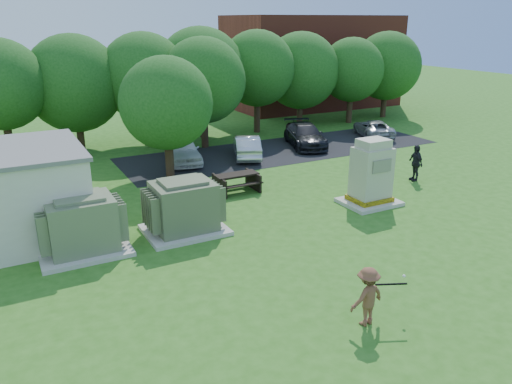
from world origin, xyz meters
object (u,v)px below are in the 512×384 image
transformer_right (184,208)px  person_walking_right (416,163)px  generator_cabinet (371,176)px  batter (367,297)px  car_white (182,150)px  picnic_table (237,180)px  transformer_left (82,226)px  car_silver_b (373,128)px  car_dark (305,135)px  car_silver_a (247,146)px  person_by_generator (366,185)px

transformer_right → person_walking_right: 12.44m
generator_cabinet → batter: generator_cabinet is taller
transformer_right → car_white: (3.33, 9.33, -0.25)m
person_walking_right → car_white: bearing=-121.1°
transformer_right → picnic_table: size_ratio=1.47×
transformer_left → car_silver_b: 22.89m
transformer_right → car_dark: 14.79m
batter → car_silver_b: (15.08, 17.36, -0.24)m
car_dark → car_silver_b: (5.66, 0.09, -0.13)m
car_white → car_silver_a: car_white is taller
person_walking_right → car_silver_b: person_walking_right is taller
car_white → car_silver_a: 3.76m
car_silver_a → generator_cabinet: bearing=119.6°
car_white → car_dark: car_white is taller
transformer_right → car_silver_a: 11.06m
person_by_generator → car_white: size_ratio=0.43×
car_white → generator_cabinet: bearing=-54.4°
car_white → car_silver_a: bearing=-1.9°
car_white → car_dark: (8.19, -0.06, -0.01)m
batter → car_dark: 19.67m
car_dark → car_silver_b: bearing=19.3°
transformer_left → car_dark: bearing=31.3°
batter → car_silver_b: 23.00m
transformer_left → car_dark: transformer_left is taller
batter → person_by_generator: bearing=-135.3°
picnic_table → person_walking_right: bearing=-17.0°
transformer_left → car_silver_b: (20.88, 9.36, -0.39)m
transformer_left → car_dark: size_ratio=0.62×
car_silver_a → car_dark: size_ratio=0.82×
batter → car_white: size_ratio=0.39×
transformer_right → generator_cabinet: (8.22, -0.90, 0.30)m
batter → picnic_table: bearing=-104.1°
picnic_table → person_walking_right: 9.03m
person_by_generator → person_walking_right: (4.42, 1.55, -0.00)m
batter → car_dark: bearing=-124.2°
picnic_table → car_silver_b: car_silver_b is taller
generator_cabinet → person_by_generator: generator_cabinet is taller
transformer_left → person_by_generator: transformer_left is taller
picnic_table → transformer_right: bearing=-139.0°
transformer_left → person_walking_right: 16.13m
car_white → car_dark: 8.19m
batter → transformer_left: bearing=-59.7°
transformer_right → picnic_table: bearing=41.0°
car_white → car_silver_b: car_white is taller
picnic_table → car_silver_a: car_silver_a is taller
car_silver_a → car_silver_b: (10.17, 0.81, -0.08)m
batter → person_walking_right: 13.48m
transformer_left → transformer_right: same height
generator_cabinet → car_dark: (3.30, 10.17, -0.56)m
person_walking_right → car_silver_a: (-5.41, 7.88, -0.25)m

